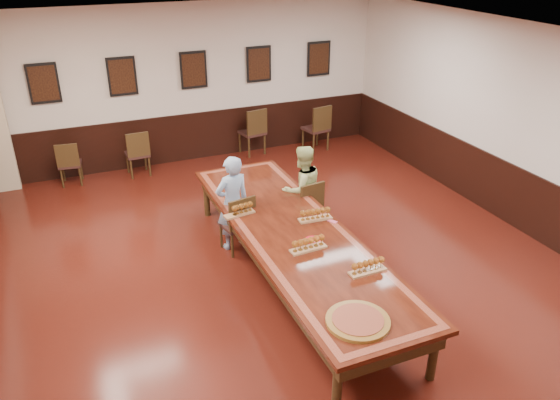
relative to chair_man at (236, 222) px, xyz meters
name	(u,v)px	position (x,y,z in m)	size (l,w,h in m)	color
floor	(294,279)	(0.47, -1.06, -0.48)	(8.00, 10.00, 0.02)	black
ceiling	(297,45)	(0.47, -1.06, 2.74)	(8.00, 10.00, 0.02)	white
wall_back	(194,84)	(0.47, 3.95, 1.13)	(8.00, 0.02, 3.20)	beige
wall_right	(533,133)	(4.48, -1.06, 1.13)	(0.02, 10.00, 3.20)	beige
chair_man	(236,222)	(0.00, 0.00, 0.00)	(0.44, 0.48, 0.93)	black
chair_woman	(305,206)	(1.18, 0.09, -0.01)	(0.43, 0.47, 0.92)	black
spare_chair_a	(70,163)	(-2.13, 3.56, -0.03)	(0.41, 0.44, 0.87)	black
spare_chair_b	(137,152)	(-0.87, 3.51, 0.00)	(0.44, 0.48, 0.93)	black
spare_chair_c	(252,131)	(1.63, 3.73, 0.05)	(0.48, 0.53, 1.03)	black
spare_chair_d	(316,127)	(3.01, 3.40, 0.05)	(0.48, 0.53, 1.03)	black
person_man	(233,203)	(-0.02, 0.10, 0.28)	(0.54, 0.36, 1.49)	teal
person_woman	(302,189)	(1.17, 0.19, 0.25)	(0.71, 0.56, 1.44)	#BFC97D
pink_phone	(332,221)	(1.07, -1.01, 0.29)	(0.07, 0.13, 0.01)	#D64764
wainscoting	(294,248)	(0.47, -1.06, 0.03)	(8.00, 10.00, 1.00)	black
conference_table	(294,241)	(0.47, -1.06, 0.14)	(1.40, 5.00, 0.76)	black
posters	(194,70)	(0.47, 3.87, 1.43)	(6.14, 0.04, 0.74)	black
flight_a	(240,210)	(-0.04, -0.32, 0.36)	(0.47, 0.20, 0.17)	#91633C
flight_b	(315,215)	(0.88, -0.87, 0.37)	(0.48, 0.18, 0.18)	#91633C
flight_c	(308,244)	(0.44, -1.56, 0.37)	(0.49, 0.17, 0.18)	#91633C
flight_d	(368,267)	(0.86, -2.29, 0.36)	(0.47, 0.15, 0.17)	#91633C
red_plate_grp	(313,240)	(0.59, -1.38, 0.30)	(0.21, 0.21, 0.03)	red
carved_platter	(358,321)	(0.28, -3.06, 0.31)	(0.72, 0.72, 0.05)	#5E3912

